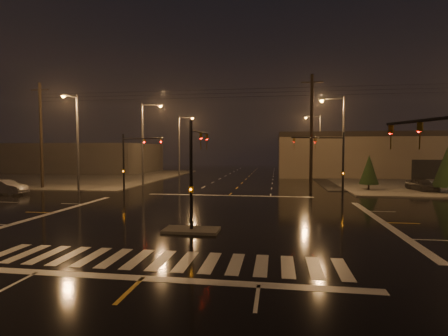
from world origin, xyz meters
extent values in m
plane|color=black|center=(0.00, 0.00, 0.00)|extent=(140.00, 140.00, 0.00)
cube|color=#45433D|center=(-30.00, 30.00, 0.06)|extent=(36.00, 36.00, 0.12)
cube|color=#45433D|center=(0.00, -4.00, 0.07)|extent=(3.00, 1.60, 0.15)
cube|color=beige|center=(0.00, -9.00, 0.01)|extent=(15.00, 2.60, 0.01)
cube|color=beige|center=(0.00, -11.00, 0.01)|extent=(16.00, 0.50, 0.01)
cube|color=beige|center=(0.00, 11.00, 0.01)|extent=(16.00, 0.50, 0.01)
cube|color=#6B5D4C|center=(35.00, 46.00, 3.50)|extent=(60.00, 28.00, 7.00)
cube|color=black|center=(35.00, 46.00, 6.80)|extent=(60.20, 28.20, 0.80)
cube|color=#3F3B37|center=(-35.00, 42.00, 2.80)|extent=(30.00, 18.00, 5.60)
cylinder|color=black|center=(0.00, -4.00, 3.00)|extent=(0.18, 0.18, 6.00)
cylinder|color=black|center=(0.00, -1.75, 5.50)|extent=(0.12, 4.50, 0.12)
imported|color=#594707|center=(0.00, 0.27, 5.45)|extent=(0.16, 0.20, 1.00)
cube|color=#594707|center=(0.00, -4.00, 2.30)|extent=(0.25, 0.18, 0.35)
cylinder|color=black|center=(10.50, 10.50, 3.00)|extent=(0.18, 0.18, 6.00)
cylinder|color=black|center=(8.15, 9.64, 5.50)|extent=(4.74, 1.82, 0.12)
imported|color=#594707|center=(6.04, 8.88, 5.45)|extent=(0.24, 0.22, 1.00)
cube|color=#594707|center=(10.50, 10.50, 2.30)|extent=(0.25, 0.18, 0.35)
cylinder|color=black|center=(-10.50, 10.50, 3.00)|extent=(0.18, 0.18, 6.00)
cylinder|color=black|center=(-8.15, 9.64, 5.50)|extent=(4.74, 1.82, 0.12)
imported|color=#594707|center=(-6.04, 8.88, 5.45)|extent=(0.24, 0.22, 1.00)
cube|color=#594707|center=(-10.50, 10.50, 2.30)|extent=(0.25, 0.18, 0.35)
cylinder|color=black|center=(9.82, -8.62, 5.50)|extent=(1.48, 3.80, 0.12)
imported|color=#594707|center=(9.20, -6.93, 5.45)|extent=(0.22, 0.24, 1.00)
cylinder|color=#38383A|center=(-11.50, 18.00, 5.00)|extent=(0.24, 0.24, 10.00)
cylinder|color=#38383A|center=(-10.30, 18.00, 9.80)|extent=(2.40, 0.14, 0.14)
cube|color=#38383A|center=(-9.20, 18.00, 9.75)|extent=(0.70, 0.30, 0.18)
sphere|color=orange|center=(-9.20, 18.00, 9.62)|extent=(0.32, 0.32, 0.32)
cylinder|color=#38383A|center=(-11.50, 34.00, 5.00)|extent=(0.24, 0.24, 10.00)
cylinder|color=#38383A|center=(-10.30, 34.00, 9.80)|extent=(2.40, 0.14, 0.14)
cube|color=#38383A|center=(-9.20, 34.00, 9.75)|extent=(0.70, 0.30, 0.18)
sphere|color=orange|center=(-9.20, 34.00, 9.62)|extent=(0.32, 0.32, 0.32)
cylinder|color=#38383A|center=(11.50, 16.00, 5.00)|extent=(0.24, 0.24, 10.00)
cylinder|color=#38383A|center=(10.30, 16.00, 9.80)|extent=(2.40, 0.14, 0.14)
cube|color=#38383A|center=(9.20, 16.00, 9.75)|extent=(0.70, 0.30, 0.18)
sphere|color=orange|center=(9.20, 16.00, 9.62)|extent=(0.32, 0.32, 0.32)
cylinder|color=#38383A|center=(11.50, 36.00, 5.00)|extent=(0.24, 0.24, 10.00)
cylinder|color=#38383A|center=(10.30, 36.00, 9.80)|extent=(2.40, 0.14, 0.14)
cube|color=#38383A|center=(9.20, 36.00, 9.75)|extent=(0.70, 0.30, 0.18)
sphere|color=orange|center=(9.20, 36.00, 9.62)|extent=(0.32, 0.32, 0.32)
cylinder|color=#38383A|center=(-16.00, 11.50, 5.00)|extent=(0.24, 0.24, 10.00)
cylinder|color=#38383A|center=(-16.00, 10.30, 9.80)|extent=(0.14, 2.40, 0.14)
cube|color=#38383A|center=(-16.00, 9.20, 9.75)|extent=(0.30, 0.70, 0.18)
sphere|color=orange|center=(-16.00, 9.20, 9.62)|extent=(0.32, 0.32, 0.32)
cylinder|color=black|center=(-22.00, 14.00, 6.00)|extent=(0.32, 0.32, 12.00)
cube|color=black|center=(-22.00, 14.00, 11.20)|extent=(2.20, 0.12, 0.12)
cylinder|color=black|center=(8.00, 14.00, 6.00)|extent=(0.32, 0.32, 12.00)
cube|color=black|center=(8.00, 14.00, 11.20)|extent=(2.20, 0.12, 0.12)
cylinder|color=black|center=(14.49, 17.49, 0.35)|extent=(0.18, 0.18, 0.70)
cone|color=black|center=(14.49, 17.49, 2.28)|extent=(2.03, 2.03, 3.17)
imported|color=black|center=(19.88, 17.45, 0.71)|extent=(2.52, 4.44, 1.42)
imported|color=#505157|center=(-22.18, 8.63, 0.73)|extent=(4.47, 1.70, 1.45)
camera|label=1|loc=(4.55, -22.26, 4.44)|focal=28.00mm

